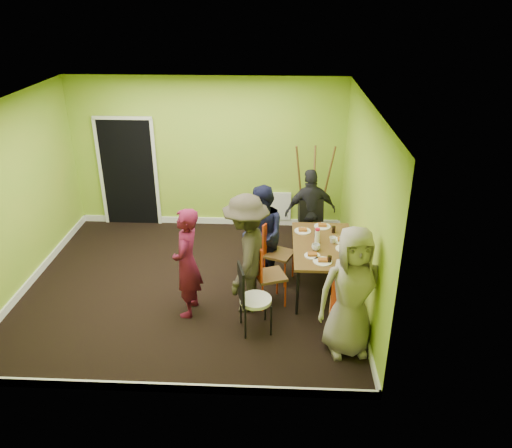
% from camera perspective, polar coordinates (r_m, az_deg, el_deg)
% --- Properties ---
extents(ground, '(5.00, 5.00, 0.00)m').
position_cam_1_polar(ground, '(7.82, -7.37, -6.96)').
color(ground, black).
rests_on(ground, ground).
extents(room_walls, '(5.04, 4.54, 2.82)m').
position_cam_1_polar(room_walls, '(7.38, -7.92, -0.28)').
color(room_walls, '#88BC30').
rests_on(room_walls, ground).
extents(dining_table, '(0.90, 1.50, 0.75)m').
position_cam_1_polar(dining_table, '(7.41, 7.73, -2.71)').
color(dining_table, black).
rests_on(dining_table, ground).
extents(chair_left_far, '(0.52, 0.52, 0.97)m').
position_cam_1_polar(chair_left_far, '(7.67, 2.11, -2.70)').
color(chair_left_far, '#E64315').
rests_on(chair_left_far, ground).
extents(chair_left_near, '(0.52, 0.52, 0.98)m').
position_cam_1_polar(chair_left_near, '(7.06, 1.02, -5.34)').
color(chair_left_near, '#E64315').
rests_on(chair_left_near, ground).
extents(chair_back_end, '(0.48, 0.55, 1.00)m').
position_cam_1_polar(chair_back_end, '(8.36, 6.31, 0.84)').
color(chair_back_end, '#E64315').
rests_on(chair_back_end, ground).
extents(chair_front_end, '(0.45, 0.45, 0.96)m').
position_cam_1_polar(chair_front_end, '(6.49, 10.20, -8.97)').
color(chair_front_end, '#E64315').
rests_on(chair_front_end, ground).
extents(chair_bentwood, '(0.47, 0.46, 0.97)m').
position_cam_1_polar(chair_bentwood, '(6.54, -0.64, -8.20)').
color(chair_bentwood, black).
rests_on(chair_bentwood, ground).
extents(easel, '(0.70, 0.65, 1.74)m').
position_cam_1_polar(easel, '(8.97, 6.54, 3.68)').
color(easel, brown).
rests_on(easel, ground).
extents(plate_near_left, '(0.26, 0.26, 0.01)m').
position_cam_1_polar(plate_near_left, '(7.74, 5.36, -0.80)').
color(plate_near_left, white).
rests_on(plate_near_left, dining_table).
extents(plate_near_right, '(0.22, 0.22, 0.01)m').
position_cam_1_polar(plate_near_right, '(7.05, 6.44, -3.62)').
color(plate_near_right, white).
rests_on(plate_near_right, dining_table).
extents(plate_far_back, '(0.26, 0.26, 0.01)m').
position_cam_1_polar(plate_far_back, '(7.92, 7.59, -0.27)').
color(plate_far_back, white).
rests_on(plate_far_back, dining_table).
extents(plate_far_front, '(0.26, 0.26, 0.01)m').
position_cam_1_polar(plate_far_front, '(6.93, 7.62, -4.26)').
color(plate_far_front, white).
rests_on(plate_far_front, dining_table).
extents(plate_wall_back, '(0.25, 0.25, 0.01)m').
position_cam_1_polar(plate_wall_back, '(7.52, 9.81, -1.89)').
color(plate_wall_back, white).
rests_on(plate_wall_back, dining_table).
extents(plate_wall_front, '(0.25, 0.25, 0.01)m').
position_cam_1_polar(plate_wall_front, '(7.30, 10.04, -2.78)').
color(plate_wall_front, white).
rests_on(plate_wall_front, dining_table).
extents(thermos, '(0.07, 0.07, 0.22)m').
position_cam_1_polar(thermos, '(7.34, 7.01, -1.49)').
color(thermos, white).
rests_on(thermos, dining_table).
extents(blue_bottle, '(0.08, 0.08, 0.18)m').
position_cam_1_polar(blue_bottle, '(7.04, 10.26, -3.17)').
color(blue_bottle, '#1649AB').
rests_on(blue_bottle, dining_table).
extents(orange_bottle, '(0.04, 0.04, 0.08)m').
position_cam_1_polar(orange_bottle, '(7.48, 6.91, -1.56)').
color(orange_bottle, '#E64315').
rests_on(orange_bottle, dining_table).
extents(glass_mid, '(0.06, 0.06, 0.10)m').
position_cam_1_polar(glass_mid, '(7.57, 6.91, -1.12)').
color(glass_mid, black).
rests_on(glass_mid, dining_table).
extents(glass_back, '(0.06, 0.06, 0.10)m').
position_cam_1_polar(glass_back, '(7.73, 8.86, -0.63)').
color(glass_back, black).
rests_on(glass_back, dining_table).
extents(glass_front, '(0.06, 0.06, 0.10)m').
position_cam_1_polar(glass_front, '(6.91, 8.39, -4.01)').
color(glass_front, black).
rests_on(glass_front, dining_table).
extents(cup_a, '(0.12, 0.12, 0.10)m').
position_cam_1_polar(cup_a, '(7.19, 6.85, -2.65)').
color(cup_a, white).
rests_on(cup_a, dining_table).
extents(cup_b, '(0.10, 0.10, 0.09)m').
position_cam_1_polar(cup_b, '(7.43, 8.76, -1.81)').
color(cup_b, white).
rests_on(cup_b, dining_table).
extents(person_standing, '(0.42, 0.61, 1.58)m').
position_cam_1_polar(person_standing, '(6.83, -7.91, -4.43)').
color(person_standing, '#540E26').
rests_on(person_standing, ground).
extents(person_left_far, '(0.79, 0.89, 1.52)m').
position_cam_1_polar(person_left_far, '(7.61, 0.75, -1.11)').
color(person_left_far, black).
rests_on(person_left_far, ground).
extents(person_left_near, '(0.80, 1.20, 1.72)m').
position_cam_1_polar(person_left_near, '(6.83, -1.11, -3.46)').
color(person_left_near, '#322D21').
rests_on(person_left_near, ground).
extents(person_back_end, '(0.93, 0.55, 1.49)m').
position_cam_1_polar(person_back_end, '(8.44, 6.23, 1.40)').
color(person_back_end, black).
rests_on(person_back_end, ground).
extents(person_front_end, '(0.90, 0.65, 1.70)m').
position_cam_1_polar(person_front_end, '(6.15, 10.89, -7.67)').
color(person_front_end, gray).
rests_on(person_front_end, ground).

